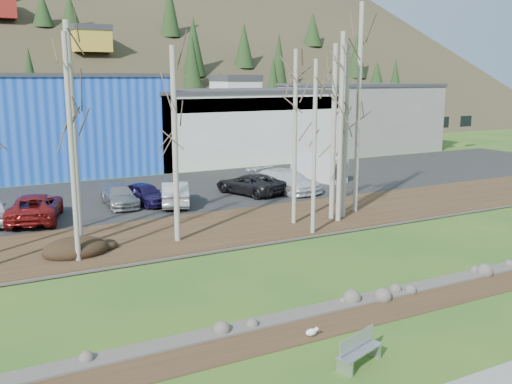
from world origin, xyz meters
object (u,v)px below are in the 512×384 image
bench_intact (359,350)px  seagull (312,332)px  car_8 (252,183)px  car_2 (35,207)px  car_3 (120,196)px  car_5 (175,193)px  car_7 (281,181)px  van_white (321,168)px  car_9 (288,181)px  car_4 (145,194)px  car_6 (248,184)px

bench_intact → seagull: (-0.24, 2.01, -0.24)m
bench_intact → car_8: size_ratio=0.35×
car_2 → car_3: size_ratio=1.26×
bench_intact → car_3: 22.68m
seagull → car_5: bearing=103.5°
car_7 → van_white: van_white is taller
car_5 → car_9: bearing=-158.0°
bench_intact → car_5: car_5 is taller
car_4 → van_white: van_white is taller
car_8 → car_9: car_9 is taller
car_2 → van_white: van_white is taller
car_3 → bench_intact: bearing=-85.3°
seagull → car_6: 21.83m
car_4 → car_7: size_ratio=0.76×
car_4 → van_white: size_ratio=0.86×
car_2 → car_3: 5.33m
car_4 → car_8: 7.55m
car_2 → van_white: 21.37m
bench_intact → car_9: bearing=45.2°
car_3 → car_5: 3.43m
seagull → car_2: bearing=127.5°
seagull → car_9: 22.54m
seagull → van_white: van_white is taller
car_6 → van_white: 7.54m
car_4 → van_white: (14.53, 1.86, 0.26)m
seagull → car_4: car_4 is taller
bench_intact → car_3: car_3 is taller
bench_intact → car_5: (2.35, 21.21, 0.47)m
car_2 → car_5: 8.22m
car_3 → seagull: bearing=-85.8°
seagull → car_5: (2.59, 19.20, 0.71)m
car_6 → car_8: (0.30, 0.00, 0.00)m
car_3 → car_8: size_ratio=0.88×
car_2 → car_6: bearing=-160.5°
seagull → car_7: size_ratio=0.09×
car_5 → van_white: van_white is taller
car_2 → car_3: (5.11, 1.52, -0.13)m
car_5 → car_9: 8.48m
car_3 → car_6: 8.78m
car_4 → car_9: 10.09m
bench_intact → seagull: bench_intact is taller
car_9 → car_5: bearing=165.0°
car_3 → van_white: 16.12m
seagull → car_2: size_ratio=0.08×
seagull → car_8: size_ratio=0.09×
car_3 → car_5: (3.11, -1.46, 0.12)m
car_6 → car_4: bearing=-19.1°
car_5 → car_4: bearing=-15.0°
car_7 → car_4: bearing=158.3°
car_3 → car_7: bearing=-2.6°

